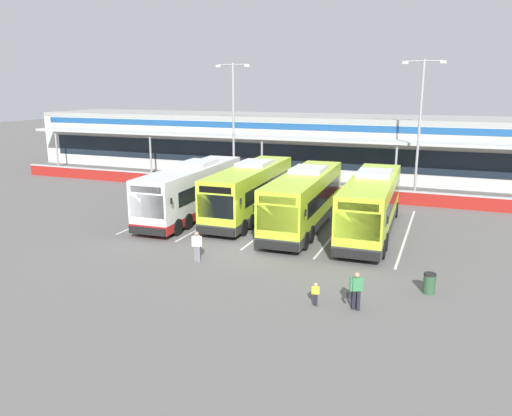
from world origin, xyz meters
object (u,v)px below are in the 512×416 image
Objects in this scene: coach_bus_leftmost at (193,191)px; pedestrian_with_handbag at (356,290)px; coach_bus_left_centre at (250,191)px; pedestrian_in_dark_coat at (197,245)px; pedestrian_child at (315,293)px; litter_bin at (429,283)px; coach_bus_right_centre at (371,205)px; lamp_post_centre at (420,121)px; lamp_post_west at (233,116)px; coach_bus_centre at (304,200)px.

coach_bus_leftmost is 17.57m from pedestrian_with_handbag.
coach_bus_left_centre is 9.84m from pedestrian_in_dark_coat.
pedestrian_with_handbag is at bearing -17.94° from pedestrian_in_dark_coat.
pedestrian_child reaches higher than litter_bin.
pedestrian_child is at bearing -92.29° from coach_bus_right_centre.
pedestrian_with_handbag is 0.15× the size of lamp_post_centre.
coach_bus_right_centre is 19.30m from lamp_post_west.
lamp_post_centre is 11.83× the size of litter_bin.
coach_bus_leftmost is at bearing -179.15° from coach_bus_right_centre.
pedestrian_in_dark_coat is at bearing -131.68° from coach_bus_right_centre.
coach_bus_left_centre is at bearing 95.40° from pedestrian_in_dark_coat.
lamp_post_west is 16.34m from lamp_post_centre.
lamp_post_centre is at bearing 84.37° from pedestrian_child.
pedestrian_child is at bearing -71.79° from coach_bus_centre.
lamp_post_centre reaches higher than coach_bus_left_centre.
coach_bus_leftmost is 13.15× the size of litter_bin.
lamp_post_west is 28.11m from litter_bin.
coach_bus_leftmost is 18.94m from lamp_post_centre.
pedestrian_with_handbag is 1.00× the size of pedestrian_in_dark_coat.
litter_bin is (2.08, -20.08, -5.82)m from lamp_post_centre.
coach_bus_right_centre is at bearing 114.56° from litter_bin.
coach_bus_left_centre is 8.61m from coach_bus_right_centre.
lamp_post_centre reaches higher than pedestrian_in_dark_coat.
pedestrian_in_dark_coat is at bearing -84.60° from coach_bus_left_centre.
coach_bus_leftmost is at bearing -179.28° from coach_bus_centre.
coach_bus_left_centre is 15.31m from lamp_post_centre.
coach_bus_leftmost is 12.17× the size of pedestrian_child.
coach_bus_centre is 16.41m from lamp_post_west.
coach_bus_right_centre is 11.48m from pedestrian_in_dark_coat.
pedestrian_with_handbag is 3.98m from litter_bin.
coach_bus_centre is at bearing 0.72° from coach_bus_leftmost.
lamp_post_centre is at bearing -1.23° from lamp_post_west.
litter_bin is (11.50, 0.02, -0.41)m from pedestrian_in_dark_coat.
pedestrian_with_handbag and pedestrian_in_dark_coat have the same top height.
pedestrian_with_handbag is at bearing 7.36° from pedestrian_child.
pedestrian_child is at bearing -144.88° from litter_bin.
coach_bus_left_centre is (3.82, 1.39, 0.00)m from coach_bus_leftmost.
coach_bus_leftmost is at bearing 136.19° from pedestrian_child.
pedestrian_with_handbag is 23.58m from lamp_post_centre.
coach_bus_centre is 12.17× the size of pedestrian_child.
lamp_post_west is 11.83× the size of litter_bin.
litter_bin is (4.36, 3.07, -0.07)m from pedestrian_child.
lamp_post_centre reaches higher than coach_bus_right_centre.
coach_bus_left_centre is 7.55× the size of pedestrian_in_dark_coat.
pedestrian_in_dark_coat is 1.74× the size of litter_bin.
lamp_post_centre is (14.17, 11.74, 4.50)m from coach_bus_leftmost.
pedestrian_child is at bearing -95.63° from lamp_post_centre.
coach_bus_left_centre is 12.17× the size of pedestrian_child.
coach_bus_right_centre is 7.55× the size of pedestrian_in_dark_coat.
coach_bus_leftmost reaches higher than pedestrian_in_dark_coat.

